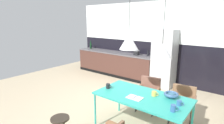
{
  "coord_description": "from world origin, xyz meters",
  "views": [
    {
      "loc": [
        2.36,
        -2.77,
        2.07
      ],
      "look_at": [
        -0.46,
        0.84,
        0.98
      ],
      "focal_mm": 28.15,
      "sensor_mm": 36.0,
      "label": 1
    }
  ],
  "objects_px": {
    "armchair_by_stool": "(149,90)",
    "mug_tall_blue": "(108,86)",
    "open_book": "(135,98)",
    "side_stool": "(60,120)",
    "pendant_lamp_over_table_far": "(162,51)",
    "fruit_bowl": "(171,95)",
    "dining_table": "(142,98)",
    "mug_glass_clear": "(179,103)",
    "armchair_near_window": "(183,99)",
    "bottle_oil_tall": "(148,53)",
    "bottle_vinegar_dark": "(91,45)",
    "pendant_lamp_over_table_near": "(129,41)",
    "refrigerator_column": "(164,58)",
    "mug_short_terracotta": "(173,108)",
    "cooking_pot": "(136,53)",
    "bottle_wine_green": "(154,53)",
    "mug_dark_espresso": "(154,94)"
  },
  "relations": [
    {
      "from": "armchair_by_stool",
      "to": "mug_tall_blue",
      "type": "height_order",
      "value": "mug_tall_blue"
    },
    {
      "from": "bottle_wine_green",
      "to": "side_stool",
      "type": "xyz_separation_m",
      "value": [
        0.09,
        -3.83,
        -0.61
      ]
    },
    {
      "from": "bottle_vinegar_dark",
      "to": "dining_table",
      "type": "bearing_deg",
      "value": -34.08
    },
    {
      "from": "cooking_pot",
      "to": "pendant_lamp_over_table_near",
      "type": "distance_m",
      "value": 2.98
    },
    {
      "from": "dining_table",
      "to": "mug_short_terracotta",
      "type": "bearing_deg",
      "value": -18.13
    },
    {
      "from": "armchair_near_window",
      "to": "bottle_wine_green",
      "type": "distance_m",
      "value": 2.5
    },
    {
      "from": "bottle_vinegar_dark",
      "to": "pendant_lamp_over_table_far",
      "type": "bearing_deg",
      "value": -32.27
    },
    {
      "from": "refrigerator_column",
      "to": "bottle_wine_green",
      "type": "relative_size",
      "value": 6.26
    },
    {
      "from": "armchair_near_window",
      "to": "bottle_oil_tall",
      "type": "distance_m",
      "value": 2.57
    },
    {
      "from": "refrigerator_column",
      "to": "mug_short_terracotta",
      "type": "bearing_deg",
      "value": -65.53
    },
    {
      "from": "mug_tall_blue",
      "to": "pendant_lamp_over_table_near",
      "type": "bearing_deg",
      "value": 19.7
    },
    {
      "from": "bottle_oil_tall",
      "to": "armchair_by_stool",
      "type": "bearing_deg",
      "value": -62.32
    },
    {
      "from": "bottle_oil_tall",
      "to": "refrigerator_column",
      "type": "bearing_deg",
      "value": -7.38
    },
    {
      "from": "mug_glass_clear",
      "to": "bottle_oil_tall",
      "type": "bearing_deg",
      "value": 125.59
    },
    {
      "from": "armchair_by_stool",
      "to": "mug_tall_blue",
      "type": "xyz_separation_m",
      "value": [
        -0.42,
        -0.98,
        0.3
      ]
    },
    {
      "from": "refrigerator_column",
      "to": "dining_table",
      "type": "relative_size",
      "value": 1.08
    },
    {
      "from": "dining_table",
      "to": "armchair_near_window",
      "type": "bearing_deg",
      "value": 60.44
    },
    {
      "from": "mug_glass_clear",
      "to": "open_book",
      "type": "bearing_deg",
      "value": -164.1
    },
    {
      "from": "mug_glass_clear",
      "to": "pendant_lamp_over_table_far",
      "type": "xyz_separation_m",
      "value": [
        -0.31,
        -0.08,
        0.83
      ]
    },
    {
      "from": "mug_glass_clear",
      "to": "bottle_vinegar_dark",
      "type": "bearing_deg",
      "value": 150.27
    },
    {
      "from": "pendant_lamp_over_table_near",
      "to": "dining_table",
      "type": "bearing_deg",
      "value": -7.12
    },
    {
      "from": "mug_tall_blue",
      "to": "mug_short_terracotta",
      "type": "relative_size",
      "value": 0.99
    },
    {
      "from": "mug_tall_blue",
      "to": "pendant_lamp_over_table_near",
      "type": "relative_size",
      "value": 0.12
    },
    {
      "from": "refrigerator_column",
      "to": "bottle_vinegar_dark",
      "type": "distance_m",
      "value": 3.28
    },
    {
      "from": "fruit_bowl",
      "to": "pendant_lamp_over_table_near",
      "type": "height_order",
      "value": "pendant_lamp_over_table_near"
    },
    {
      "from": "refrigerator_column",
      "to": "open_book",
      "type": "xyz_separation_m",
      "value": [
        0.58,
        -2.77,
        -0.16
      ]
    },
    {
      "from": "mug_dark_espresso",
      "to": "pendant_lamp_over_table_far",
      "type": "height_order",
      "value": "pendant_lamp_over_table_far"
    },
    {
      "from": "dining_table",
      "to": "mug_tall_blue",
      "type": "bearing_deg",
      "value": -172.43
    },
    {
      "from": "armchair_near_window",
      "to": "bottle_oil_tall",
      "type": "xyz_separation_m",
      "value": [
        -1.73,
        1.84,
        0.5
      ]
    },
    {
      "from": "armchair_near_window",
      "to": "mug_short_terracotta",
      "type": "relative_size",
      "value": 5.99
    },
    {
      "from": "fruit_bowl",
      "to": "mug_short_terracotta",
      "type": "xyz_separation_m",
      "value": [
        0.2,
        -0.47,
        -0.0
      ]
    },
    {
      "from": "pendant_lamp_over_table_far",
      "to": "mug_tall_blue",
      "type": "bearing_deg",
      "value": -176.66
    },
    {
      "from": "mug_short_terracotta",
      "to": "bottle_vinegar_dark",
      "type": "xyz_separation_m",
      "value": [
        -4.56,
        2.86,
        0.23
      ]
    },
    {
      "from": "cooking_pot",
      "to": "pendant_lamp_over_table_far",
      "type": "height_order",
      "value": "pendant_lamp_over_table_far"
    },
    {
      "from": "open_book",
      "to": "pendant_lamp_over_table_near",
      "type": "bearing_deg",
      "value": 144.01
    },
    {
      "from": "open_book",
      "to": "cooking_pot",
      "type": "distance_m",
      "value": 3.2
    },
    {
      "from": "pendant_lamp_over_table_near",
      "to": "pendant_lamp_over_table_far",
      "type": "height_order",
      "value": "same"
    },
    {
      "from": "mug_short_terracotta",
      "to": "bottle_vinegar_dark",
      "type": "relative_size",
      "value": 0.38
    },
    {
      "from": "mug_dark_espresso",
      "to": "bottle_oil_tall",
      "type": "distance_m",
      "value": 2.92
    },
    {
      "from": "fruit_bowl",
      "to": "bottle_oil_tall",
      "type": "distance_m",
      "value": 2.96
    },
    {
      "from": "fruit_bowl",
      "to": "mug_glass_clear",
      "type": "height_order",
      "value": "fruit_bowl"
    },
    {
      "from": "cooking_pot",
      "to": "bottle_oil_tall",
      "type": "relative_size",
      "value": 0.95
    },
    {
      "from": "mug_short_terracotta",
      "to": "cooking_pot",
      "type": "xyz_separation_m",
      "value": [
        -2.29,
        2.82,
        0.18
      ]
    },
    {
      "from": "refrigerator_column",
      "to": "fruit_bowl",
      "type": "height_order",
      "value": "refrigerator_column"
    },
    {
      "from": "open_book",
      "to": "bottle_oil_tall",
      "type": "bearing_deg",
      "value": 112.61
    },
    {
      "from": "open_book",
      "to": "side_stool",
      "type": "height_order",
      "value": "open_book"
    },
    {
      "from": "open_book",
      "to": "bottle_wine_green",
      "type": "bearing_deg",
      "value": 109.04
    },
    {
      "from": "bottle_wine_green",
      "to": "side_stool",
      "type": "distance_m",
      "value": 3.88
    },
    {
      "from": "mug_short_terracotta",
      "to": "bottle_oil_tall",
      "type": "xyz_separation_m",
      "value": [
        -1.88,
        2.89,
        0.2
      ]
    },
    {
      "from": "fruit_bowl",
      "to": "dining_table",
      "type": "bearing_deg",
      "value": -149.35
    }
  ]
}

